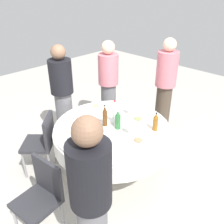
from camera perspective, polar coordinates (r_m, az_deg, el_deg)
The scene contains 26 objects.
ground_plane at distance 3.62m, azimuth 0.00°, elevation -13.28°, with size 10.00×10.00×0.00m, color #B7B2A8.
dining_table at distance 3.25m, azimuth 0.00°, elevation -5.43°, with size 1.54×1.54×0.74m.
bottle_green_mid at distance 3.06m, azimuth 1.40°, elevation -1.92°, with size 0.07×0.07×0.26m.
bottle_clear_south at distance 3.13m, azimuth -5.22°, elevation -1.01°, with size 0.07×0.07×0.29m.
bottle_brown_rear at distance 3.11m, azimuth -1.68°, elevation -0.97°, with size 0.06×0.06×0.30m.
bottle_amber_far at distance 3.08m, azimuth 10.18°, elevation -2.37°, with size 0.07×0.07×0.25m.
bottle_clear_north at distance 3.16m, azimuth 0.64°, elevation -0.20°, with size 0.07×0.07×0.33m.
bottle_clear_near at distance 2.81m, azimuth -7.56°, elevation -4.66°, with size 0.06×0.06×0.31m.
wine_glass_far at distance 2.76m, azimuth -9.87°, elevation -6.30°, with size 0.07×0.07×0.16m.
wine_glass_north at distance 2.97m, azimuth 4.04°, elevation -3.38°, with size 0.07×0.07×0.15m.
wine_glass_near at distance 3.06m, azimuth -6.17°, elevation -2.70°, with size 0.06×0.06×0.13m.
wine_glass_outer at distance 3.40m, azimuth 4.09°, elevation 1.20°, with size 0.07×0.07×0.16m.
plate_west at distance 3.31m, azimuth 6.14°, elevation -1.74°, with size 0.25×0.25×0.04m.
plate_east at distance 2.89m, azimuth 6.17°, elevation -6.77°, with size 0.24×0.24×0.04m.
plate_right at distance 3.38m, azimuth -3.10°, elevation -1.01°, with size 0.22×0.22×0.02m.
plate_inner at distance 3.64m, azimuth -3.68°, elevation 1.31°, with size 0.22×0.22×0.04m.
fork_south at distance 3.63m, azimuth 0.32°, elevation 1.17°, with size 0.18×0.02×0.01m, color silver.
spoon_rear at distance 3.49m, azimuth -7.31°, elevation -0.28°, with size 0.18×0.02×0.01m, color silver.
knife_far at distance 3.07m, azimuth -3.24°, elevation -4.46°, with size 0.18×0.02×0.01m, color silver.
folded_napkin at distance 2.84m, azimuth -0.65°, elevation -7.15°, with size 0.17×0.17×0.02m, color white.
person_mid at distance 4.17m, azimuth 12.36°, elevation 6.07°, with size 0.34×0.34×1.65m.
person_south at distance 3.80m, azimuth -11.48°, elevation 3.76°, with size 0.34×0.34×1.64m.
person_rear at distance 4.21m, azimuth -0.86°, elevation 6.43°, with size 0.34×0.34×1.58m.
person_far at distance 2.08m, azimuth -4.91°, elevation -19.90°, with size 0.34×0.34×1.63m.
chair_near at distance 2.68m, azimuth -16.17°, elevation -17.83°, with size 0.45×0.45×0.87m.
chair_outer at distance 3.43m, azimuth -15.90°, elevation -6.24°, with size 0.57×0.57×0.87m.
Camera 1 is at (-1.88, 1.93, 2.41)m, focal length 38.96 mm.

